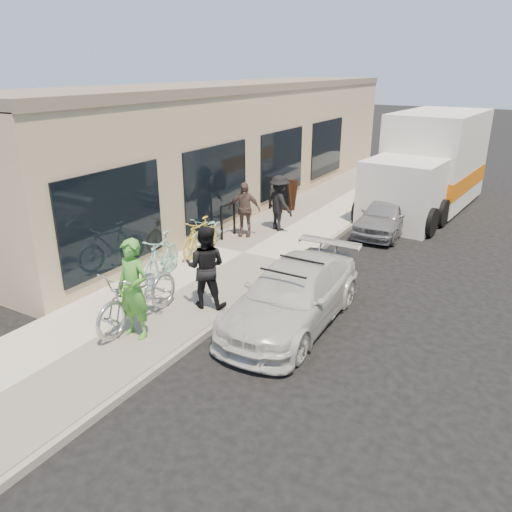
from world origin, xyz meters
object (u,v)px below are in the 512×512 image
at_px(sedan_silver, 386,216).
at_px(bystander_b, 244,209).
at_px(tandem_bike, 139,295).
at_px(man_standing, 206,267).
at_px(bike_rack, 228,217).
at_px(cruiser_bike_b, 208,231).
at_px(moving_truck, 430,167).
at_px(woman_rider, 133,289).
at_px(cruiser_bike_a, 162,257).
at_px(bystander_a, 279,203).
at_px(sedan_white, 293,295).
at_px(cruiser_bike_c, 200,237).
at_px(sandwich_board, 286,195).

bearing_deg(sedan_silver, bystander_b, -139.93).
relative_size(tandem_bike, man_standing, 1.29).
distance_m(bike_rack, sedan_silver, 4.78).
distance_m(sedan_silver, cruiser_bike_b, 5.44).
xyz_separation_m(moving_truck, cruiser_bike_b, (-4.11, -7.55, -0.90)).
distance_m(woman_rider, bystander_b, 6.01).
bearing_deg(cruiser_bike_a, bystander_a, 67.61).
bearing_deg(sedan_silver, woman_rider, -102.73).
relative_size(man_standing, cruiser_bike_a, 0.95).
xyz_separation_m(moving_truck, bystander_a, (-3.10, -5.34, -0.49)).
xyz_separation_m(sedan_white, cruiser_bike_c, (-3.59, 1.89, 0.04)).
relative_size(cruiser_bike_a, bystander_a, 1.10).
bearing_deg(man_standing, bike_rack, -82.12).
bearing_deg(cruiser_bike_b, sedan_silver, 44.07).
bearing_deg(cruiser_bike_a, bike_rack, 81.03).
bearing_deg(cruiser_bike_a, man_standing, -35.08).
distance_m(sedan_white, moving_truck, 10.14).
distance_m(moving_truck, man_standing, 10.77).
height_order(sedan_white, tandem_bike, tandem_bike).
relative_size(sedan_silver, cruiser_bike_a, 1.78).
relative_size(cruiser_bike_b, bystander_a, 0.95).
xyz_separation_m(moving_truck, man_standing, (-2.00, -10.58, -0.45)).
height_order(tandem_bike, bystander_a, bystander_a).
relative_size(moving_truck, cruiser_bike_a, 3.82).
xyz_separation_m(tandem_bike, woman_rider, (0.27, -0.39, 0.34)).
relative_size(bike_rack, sedan_silver, 0.31).
relative_size(sedan_white, sedan_silver, 1.29).
bearing_deg(sandwich_board, bystander_b, -80.17).
bearing_deg(bike_rack, woman_rider, -73.44).
height_order(cruiser_bike_a, bystander_a, bystander_a).
xyz_separation_m(moving_truck, tandem_bike, (-2.66, -11.81, -0.73)).
relative_size(sandwich_board, cruiser_bike_c, 0.62).
relative_size(cruiser_bike_a, cruiser_bike_b, 1.15).
distance_m(cruiser_bike_a, cruiser_bike_b, 2.48).
bearing_deg(man_standing, moving_truck, -120.37).
bearing_deg(cruiser_bike_b, bystander_a, 62.66).
xyz_separation_m(cruiser_bike_b, bystander_a, (1.01, 2.21, 0.41)).
bearing_deg(sedan_silver, cruiser_bike_b, -132.79).
height_order(sandwich_board, tandem_bike, tandem_bike).
xyz_separation_m(bike_rack, woman_rider, (1.64, -5.53, 0.32)).
bearing_deg(sandwich_board, sedan_silver, 0.37).
bearing_deg(bystander_b, cruiser_bike_b, -128.42).
bearing_deg(sedan_silver, tandem_bike, -105.07).
distance_m(bike_rack, bystander_b, 0.51).
relative_size(sandwich_board, cruiser_bike_a, 0.55).
bearing_deg(bike_rack, cruiser_bike_c, -84.21).
distance_m(moving_truck, cruiser_bike_b, 8.65).
relative_size(cruiser_bike_b, bystander_b, 1.00).
height_order(bike_rack, moving_truck, moving_truck).
bearing_deg(bystander_b, bike_rack, -155.12).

